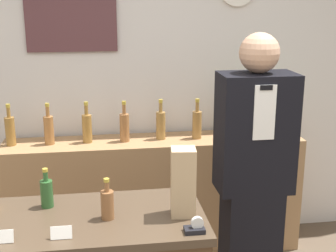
{
  "coord_description": "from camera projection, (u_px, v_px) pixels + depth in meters",
  "views": [
    {
      "loc": [
        -0.23,
        -1.56,
        1.93
      ],
      "look_at": [
        0.16,
        1.11,
        1.18
      ],
      "focal_mm": 50.0,
      "sensor_mm": 36.0,
      "label": 1
    }
  ],
  "objects": [
    {
      "name": "back_wall",
      "position": [
        131.0,
        74.0,
        3.58
      ],
      "size": [
        5.2,
        0.09,
        2.7
      ],
      "color": "silver",
      "rests_on": "ground_plane"
    },
    {
      "name": "back_shelf",
      "position": [
        155.0,
        196.0,
        3.6
      ],
      "size": [
        2.22,
        0.39,
        0.9
      ],
      "color": "#9E754C",
      "rests_on": "ground_plane"
    },
    {
      "name": "shopkeeper",
      "position": [
        253.0,
        180.0,
        2.81
      ],
      "size": [
        0.44,
        0.28,
        1.74
      ],
      "color": "black",
      "rests_on": "ground_plane"
    },
    {
      "name": "potted_plant",
      "position": [
        261.0,
        114.0,
        3.53
      ],
      "size": [
        0.24,
        0.24,
        0.33
      ],
      "color": "#4C3D2D",
      "rests_on": "back_shelf"
    },
    {
      "name": "paper_bag",
      "position": [
        183.0,
        182.0,
        2.17
      ],
      "size": [
        0.12,
        0.12,
        0.33
      ],
      "color": "tan",
      "rests_on": "display_counter"
    },
    {
      "name": "tape_dispenser",
      "position": [
        195.0,
        227.0,
        2.05
      ],
      "size": [
        0.09,
        0.06,
        0.07
      ],
      "color": "black",
      "rests_on": "display_counter"
    },
    {
      "name": "price_card_left",
      "position": [
        2.0,
        237.0,
        1.96
      ],
      "size": [
        0.09,
        0.02,
        0.06
      ],
      "color": "white",
      "rests_on": "display_counter"
    },
    {
      "name": "price_card_right",
      "position": [
        61.0,
        233.0,
        1.99
      ],
      "size": [
        0.09,
        0.02,
        0.06
      ],
      "color": "white",
      "rests_on": "display_counter"
    },
    {
      "name": "counter_bottle_1",
      "position": [
        47.0,
        193.0,
        2.28
      ],
      "size": [
        0.06,
        0.06,
        0.2
      ],
      "color": "#2A5528",
      "rests_on": "display_counter"
    },
    {
      "name": "counter_bottle_2",
      "position": [
        107.0,
        204.0,
        2.16
      ],
      "size": [
        0.06,
        0.06,
        0.2
      ],
      "color": "brown",
      "rests_on": "display_counter"
    },
    {
      "name": "shelf_bottle_0",
      "position": [
        10.0,
        130.0,
        3.32
      ],
      "size": [
        0.07,
        0.07,
        0.3
      ],
      "color": "olive",
      "rests_on": "back_shelf"
    },
    {
      "name": "shelf_bottle_1",
      "position": [
        49.0,
        129.0,
        3.35
      ],
      "size": [
        0.07,
        0.07,
        0.3
      ],
      "color": "#A06938",
      "rests_on": "back_shelf"
    },
    {
      "name": "shelf_bottle_2",
      "position": [
        87.0,
        127.0,
        3.39
      ],
      "size": [
        0.07,
        0.07,
        0.3
      ],
      "color": "olive",
      "rests_on": "back_shelf"
    },
    {
      "name": "shelf_bottle_3",
      "position": [
        124.0,
        126.0,
        3.41
      ],
      "size": [
        0.07,
        0.07,
        0.3
      ],
      "color": "#986438",
      "rests_on": "back_shelf"
    },
    {
      "name": "shelf_bottle_4",
      "position": [
        161.0,
        124.0,
        3.47
      ],
      "size": [
        0.07,
        0.07,
        0.3
      ],
      "color": "olive",
      "rests_on": "back_shelf"
    },
    {
      "name": "shelf_bottle_5",
      "position": [
        197.0,
        124.0,
        3.49
      ],
      "size": [
        0.07,
        0.07,
        0.3
      ],
      "color": "olive",
      "rests_on": "back_shelf"
    },
    {
      "name": "shelf_bottle_6",
      "position": [
        232.0,
        122.0,
        3.54
      ],
      "size": [
        0.07,
        0.07,
        0.3
      ],
      "color": "#9D6738",
      "rests_on": "back_shelf"
    }
  ]
}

